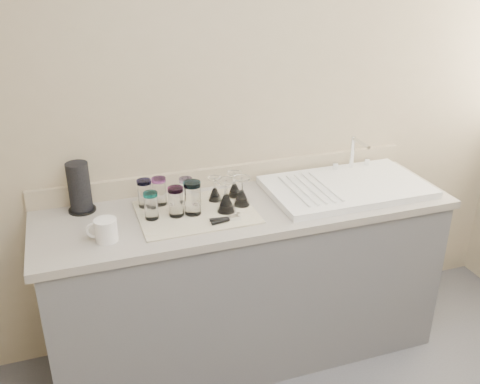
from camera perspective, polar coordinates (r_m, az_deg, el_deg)
name	(u,v)px	position (r m, az deg, el deg)	size (l,w,h in m)	color
room_envelope	(410,169)	(1.40, 17.63, 2.34)	(3.54, 3.50, 2.52)	#4D4D52
counter_unit	(247,281)	(2.87, 0.71, -9.47)	(2.06, 0.62, 0.90)	slate
sink_unit	(346,186)	(2.85, 11.26, 0.60)	(0.82, 0.50, 0.22)	white
dish_towel	(196,212)	(2.57, -4.69, -2.16)	(0.55, 0.42, 0.01)	beige
tumbler_teal	(145,193)	(2.62, -10.13, -0.11)	(0.07, 0.07, 0.14)	white
tumbler_cyan	(159,191)	(2.63, -8.59, 0.10)	(0.07, 0.07, 0.14)	white
tumbler_purple	(186,190)	(2.63, -5.77, 0.17)	(0.07, 0.07, 0.13)	white
tumbler_magenta	(151,205)	(2.50, -9.46, -1.42)	(0.07, 0.07, 0.13)	white
tumbler_blue	(176,202)	(2.50, -6.84, -1.01)	(0.07, 0.07, 0.14)	white
tumbler_lavender	(193,198)	(2.51, -5.09, -0.61)	(0.08, 0.08, 0.16)	white
goblet_back_left	(215,192)	(2.66, -2.69, -0.05)	(0.07, 0.07, 0.12)	white
goblet_back_right	(234,188)	(2.70, -0.59, 0.42)	(0.07, 0.07, 0.13)	white
goblet_front_left	(226,201)	(2.54, -1.50, -0.94)	(0.09, 0.09, 0.16)	white
goblet_front_right	(242,196)	(2.60, 0.17, -0.38)	(0.08, 0.08, 0.15)	white
can_opener	(226,219)	(2.47, -1.56, -2.93)	(0.14, 0.05, 0.02)	silver
white_mug	(105,230)	(2.38, -14.18, -3.97)	(0.15, 0.12, 0.10)	silver
paper_towel_roll	(79,188)	(2.64, -16.75, 0.42)	(0.13, 0.13, 0.25)	black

